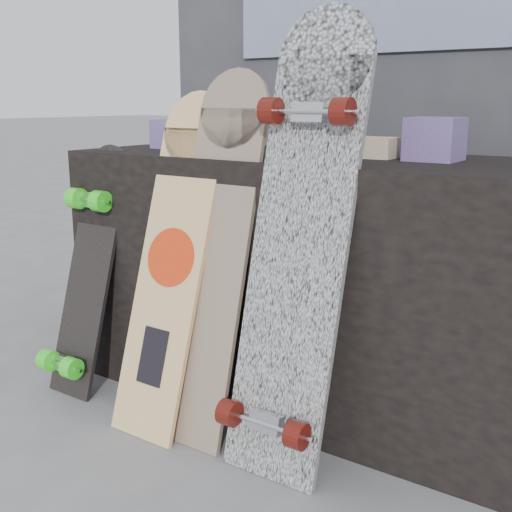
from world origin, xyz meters
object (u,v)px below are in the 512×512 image
Objects in this scene: vendor_table at (315,281)px; longboard_geisha at (173,253)px; longboard_cascadia at (300,233)px; skateboard_dark at (87,268)px; longboard_celtic at (215,245)px.

longboard_geisha is at bearing -127.59° from vendor_table.
skateboard_dark is (-0.82, -0.01, -0.21)m from longboard_cascadia.
skateboard_dark is at bearing -152.44° from vendor_table.
longboard_cascadia is 1.47× the size of skateboard_dark.
vendor_table is at bearing 66.87° from longboard_celtic.
longboard_geisha is 0.14m from longboard_celtic.
longboard_geisha is at bearing -169.19° from longboard_celtic.
skateboard_dark is at bearing -179.29° from longboard_cascadia.
vendor_table is 1.60× the size of longboard_geisha.
longboard_geisha is 0.41m from skateboard_dark.
longboard_celtic is 0.55m from skateboard_dark.
longboard_geisha is at bearing -177.37° from longboard_cascadia.
vendor_table is 1.51× the size of longboard_celtic.
vendor_table is 0.40m from longboard_celtic.
vendor_table is at bearing 52.41° from longboard_geisha.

